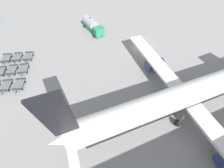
% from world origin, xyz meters
% --- Properties ---
extents(ground_plane, '(500.00, 500.00, 0.00)m').
position_xyz_m(ground_plane, '(0.00, 0.00, 0.00)').
color(ground_plane, gray).
extents(airplane, '(34.46, 43.48, 12.69)m').
position_xyz_m(airplane, '(15.94, -0.98, 3.40)').
color(airplane, white).
rests_on(airplane, ground_plane).
extents(fuel_tanker_primary, '(8.32, 4.26, 3.14)m').
position_xyz_m(fuel_tanker_primary, '(-12.42, -8.60, 1.30)').
color(fuel_tanker_primary, '#2D8C5B').
rests_on(fuel_tanker_primary, ground_plane).
extents(baggage_dolly_row_near_col_a, '(3.38, 2.19, 0.92)m').
position_xyz_m(baggage_dolly_row_near_col_a, '(-7.71, -29.87, 0.48)').
color(baggage_dolly_row_near_col_a, slate).
rests_on(baggage_dolly_row_near_col_a, ground_plane).
extents(baggage_dolly_row_near_col_b, '(3.38, 2.16, 0.92)m').
position_xyz_m(baggage_dolly_row_near_col_b, '(-3.70, -30.79, 0.48)').
color(baggage_dolly_row_near_col_b, slate).
rests_on(baggage_dolly_row_near_col_b, ground_plane).
extents(baggage_dolly_row_mid_a_col_a, '(3.39, 2.36, 0.92)m').
position_xyz_m(baggage_dolly_row_mid_a_col_a, '(-7.18, -27.67, 0.48)').
color(baggage_dolly_row_mid_a_col_a, slate).
rests_on(baggage_dolly_row_mid_a_col_a, ground_plane).
extents(baggage_dolly_row_mid_a_col_b, '(3.39, 2.37, 0.92)m').
position_xyz_m(baggage_dolly_row_mid_a_col_b, '(-3.34, -28.61, 0.48)').
color(baggage_dolly_row_mid_a_col_b, slate).
rests_on(baggage_dolly_row_mid_a_col_b, ground_plane).
extents(baggage_dolly_row_mid_a_col_c, '(3.39, 2.35, 0.92)m').
position_xyz_m(baggage_dolly_row_mid_a_col_c, '(0.66, -29.53, 0.48)').
color(baggage_dolly_row_mid_a_col_c, slate).
rests_on(baggage_dolly_row_mid_a_col_c, ground_plane).
extents(baggage_dolly_row_mid_b_col_a, '(3.39, 2.34, 0.92)m').
position_xyz_m(baggage_dolly_row_mid_b_col_a, '(-6.56, -25.35, 0.48)').
color(baggage_dolly_row_mid_b_col_a, slate).
rests_on(baggage_dolly_row_mid_b_col_a, ground_plane).
extents(baggage_dolly_row_mid_b_col_b, '(3.38, 2.19, 0.92)m').
position_xyz_m(baggage_dolly_row_mid_b_col_b, '(-2.81, -26.39, 0.48)').
color(baggage_dolly_row_mid_b_col_b, slate).
rests_on(baggage_dolly_row_mid_b_col_b, ground_plane).
extents(baggage_dolly_row_mid_b_col_c, '(3.39, 2.36, 0.92)m').
position_xyz_m(baggage_dolly_row_mid_b_col_c, '(1.26, -27.24, 0.48)').
color(baggage_dolly_row_mid_b_col_c, slate).
rests_on(baggage_dolly_row_mid_b_col_c, ground_plane).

